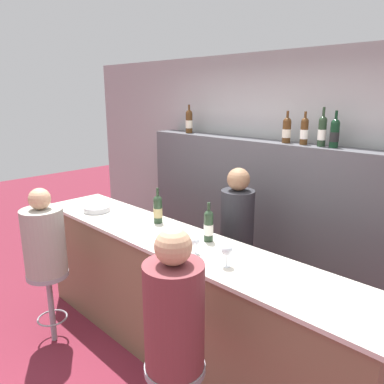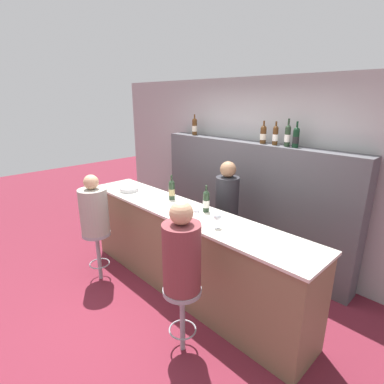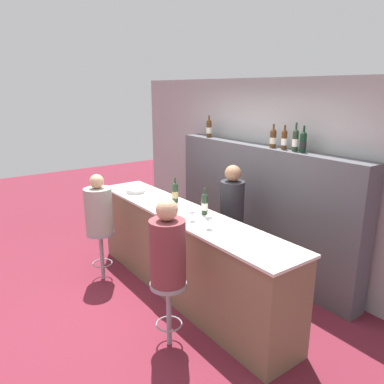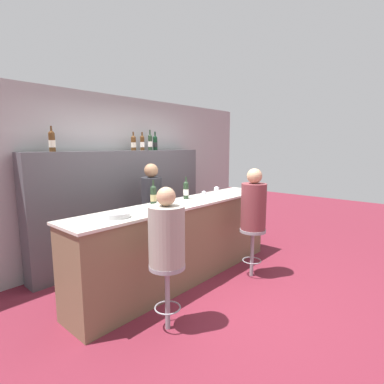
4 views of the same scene
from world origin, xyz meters
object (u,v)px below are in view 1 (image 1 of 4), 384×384
at_px(wine_bottle_backbar_0, 189,121).
at_px(wine_bottle_backbar_4, 335,133).
at_px(wine_glass_0, 195,242).
at_px(bartender, 236,255).
at_px(wine_bottle_backbar_1, 287,130).
at_px(wine_bottle_backbar_2, 304,131).
at_px(metal_bowl, 97,209).
at_px(wine_bottle_counter_1, 209,225).
at_px(bar_stool_left, 49,288).
at_px(guest_seated_left, 44,238).
at_px(wine_bottle_counter_0, 158,209).
at_px(wine_glass_1, 227,250).
at_px(wine_bottle_backbar_3, 322,131).
at_px(guest_seated_right, 174,309).

bearing_deg(wine_bottle_backbar_0, wine_bottle_backbar_4, 0.00).
distance_m(wine_glass_0, bartender, 0.95).
relative_size(wine_bottle_backbar_1, bartender, 0.19).
distance_m(wine_bottle_backbar_2, bartender, 1.30).
bearing_deg(wine_bottle_backbar_4, metal_bowl, -142.53).
relative_size(wine_bottle_counter_1, wine_bottle_backbar_4, 0.99).
xyz_separation_m(wine_bottle_backbar_2, bar_stool_left, (-1.31, -1.92, -1.33)).
xyz_separation_m(wine_bottle_backbar_2, wine_bottle_backbar_4, (0.28, 0.00, 0.00)).
height_order(wine_bottle_counter_1, bartender, bartender).
bearing_deg(wine_bottle_counter_1, guest_seated_left, -145.16).
distance_m(wine_bottle_backbar_4, bartender, 1.39).
relative_size(wine_bottle_counter_0, bartender, 0.21).
distance_m(wine_glass_1, metal_bowl, 1.68).
height_order(wine_bottle_counter_1, wine_bottle_backbar_3, wine_bottle_backbar_3).
height_order(wine_glass_1, guest_seated_left, guest_seated_left).
height_order(wine_bottle_counter_0, wine_glass_1, wine_bottle_counter_0).
bearing_deg(wine_bottle_counter_1, wine_bottle_backbar_1, 91.49).
bearing_deg(wine_bottle_counter_1, guest_seated_right, -59.35).
bearing_deg(wine_bottle_backbar_0, wine_bottle_backbar_3, 0.00).
bearing_deg(wine_bottle_backbar_1, wine_bottle_counter_1, -88.51).
bearing_deg(wine_glass_1, bartender, 123.74).
height_order(wine_glass_0, wine_glass_1, wine_glass_1).
xyz_separation_m(wine_bottle_counter_0, wine_bottle_counter_1, (0.61, -0.00, -0.00)).
distance_m(wine_bottle_backbar_1, metal_bowl, 1.98).
bearing_deg(wine_bottle_backbar_4, bartender, -136.57).
bearing_deg(wine_bottle_backbar_4, bar_stool_left, -129.69).
height_order(wine_bottle_backbar_1, metal_bowl, wine_bottle_backbar_1).
xyz_separation_m(wine_bottle_backbar_4, wine_glass_0, (-0.34, -1.36, -0.70)).
relative_size(wine_glass_1, metal_bowl, 0.62).
distance_m(guest_seated_right, bartender, 1.54).
xyz_separation_m(bar_stool_left, guest_seated_left, (0.00, -0.00, 0.47)).
relative_size(metal_bowl, bartender, 0.17).
bearing_deg(wine_glass_1, wine_bottle_counter_0, 166.05).
xyz_separation_m(wine_bottle_backbar_3, wine_glass_1, (0.06, -1.36, -0.69)).
distance_m(bar_stool_left, guest_seated_right, 1.72).
height_order(wine_bottle_counter_0, wine_bottle_backbar_3, wine_bottle_backbar_3).
bearing_deg(bar_stool_left, wine_bottle_backbar_4, 50.31).
height_order(wine_bottle_backbar_2, wine_glass_0, wine_bottle_backbar_2).
relative_size(wine_glass_1, bar_stool_left, 0.23).
distance_m(wine_bottle_counter_1, wine_bottle_backbar_4, 1.37).
bearing_deg(guest_seated_left, wine_glass_1, 19.92).
xyz_separation_m(wine_bottle_counter_1, wine_glass_0, (0.10, -0.25, -0.04)).
relative_size(wine_bottle_backbar_0, guest_seated_right, 0.39).
distance_m(wine_bottle_counter_1, wine_glass_0, 0.27).
bearing_deg(wine_bottle_counter_0, guest_seated_right, -36.65).
bearing_deg(wine_bottle_backbar_4, guest_seated_right, -88.73).
bearing_deg(guest_seated_right, wine_glass_1, 99.28).
bearing_deg(wine_bottle_backbar_2, wine_bottle_backbar_3, 0.00).
bearing_deg(wine_bottle_backbar_2, wine_bottle_backbar_0, 180.00).
bearing_deg(guest_seated_right, wine_bottle_backbar_4, 91.27).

